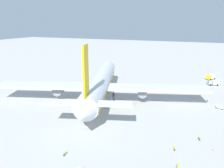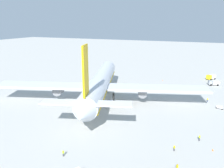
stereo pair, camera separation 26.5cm
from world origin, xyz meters
The scene contains 12 objects.
ground_plane centered at (0.00, 0.00, 0.00)m, with size 600.00×600.00×0.00m, color #B2B2AD.
airliner centered at (-1.20, -0.39, 7.26)m, with size 71.32×81.40×24.97m.
service_truck_2 centered at (41.83, -42.58, 1.28)m, with size 4.00×5.69×2.33m.
service_truck_3 centered at (54.23, -41.36, 1.52)m, with size 6.06×5.18×2.65m.
baggage_cart_0 centered at (8.07, -44.65, 0.65)m, with size 2.25×3.32×1.16m.
ground_worker_0 centered at (-27.60, -33.44, 0.83)m, with size 0.54×0.54×1.63m.
ground_worker_1 centered at (14.40, -40.30, 0.81)m, with size 0.41×0.41×1.61m.
ground_worker_2 centered at (-35.42, -35.17, 0.90)m, with size 0.56×0.56×1.77m.
ground_worker_3 centered at (-40.17, -9.60, 0.82)m, with size 0.47×0.47×1.63m.
ground_worker_4 centered at (-19.92, -38.89, 0.89)m, with size 0.57×0.57×1.75m.
traffic_cone_0 centered at (-23.78, -42.23, 0.28)m, with size 0.36×0.36×0.55m, color orange.
traffic_cone_1 centered at (41.20, -17.41, 0.28)m, with size 0.36×0.36×0.55m, color orange.
Camera 1 is at (-79.86, -38.64, 30.83)m, focal length 36.76 mm.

